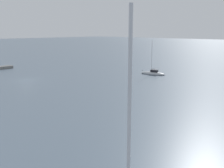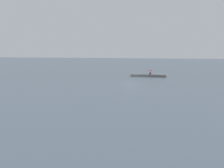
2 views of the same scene
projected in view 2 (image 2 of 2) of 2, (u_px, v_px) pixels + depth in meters
name	position (u px, v px, depth m)	size (l,w,h in m)	color
ground_plane	(130.00, 83.00, 69.37)	(500.00, 500.00, 0.00)	slate
seawall_pier	(149.00, 76.00, 86.40)	(10.01, 1.99, 0.70)	slate
person_seated_maroon_left	(150.00, 73.00, 86.04)	(0.46, 0.65, 0.73)	#1E2333
umbrella_open_red	(150.00, 70.00, 86.09)	(1.35, 1.35, 1.29)	black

